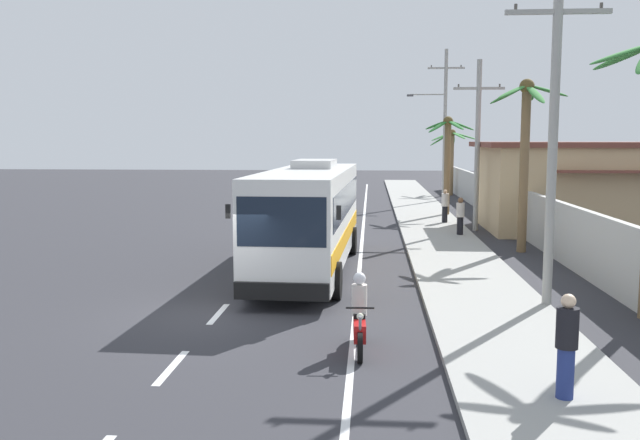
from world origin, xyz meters
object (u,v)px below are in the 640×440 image
coach_bus_foreground (310,214)px  pedestrian_near_kerb (460,215)px  palm_third (525,139)px  motorcycle_beside_bus (359,320)px  pedestrian_midwalk (445,205)px  utility_pole_nearest (553,132)px  pedestrian_far_walk (567,344)px  utility_pole_mid (478,142)px  utility_pole_far (444,122)px  palm_fourth (447,150)px  palm_nearest (452,149)px

coach_bus_foreground → pedestrian_near_kerb: size_ratio=7.01×
pedestrian_near_kerb → palm_third: 5.33m
coach_bus_foreground → pedestrian_near_kerb: coach_bus_foreground is taller
motorcycle_beside_bus → palm_third: 14.72m
pedestrian_midwalk → utility_pole_nearest: bearing=141.1°
motorcycle_beside_bus → pedestrian_far_walk: size_ratio=1.13×
utility_pole_mid → utility_pole_far: size_ratio=0.77×
motorcycle_beside_bus → utility_pole_far: size_ratio=0.19×
palm_fourth → coach_bus_foreground: bearing=-110.9°
coach_bus_foreground → utility_pole_far: 26.79m
pedestrian_midwalk → utility_pole_far: (1.21, 13.07, 4.56)m
pedestrian_far_walk → utility_pole_nearest: (1.35, 6.52, 3.48)m
palm_nearest → palm_fourth: bearing=-97.6°
utility_pole_far → coach_bus_foreground: bearing=-105.3°
pedestrian_far_walk → palm_nearest: bearing=-27.4°
pedestrian_midwalk → palm_third: 9.08m
pedestrian_midwalk → utility_pole_far: size_ratio=0.16×
motorcycle_beside_bus → pedestrian_near_kerb: bearing=75.9°
pedestrian_far_walk → pedestrian_near_kerb: bearing=-25.6°
pedestrian_near_kerb → utility_pole_nearest: 13.24m
motorcycle_beside_bus → utility_pole_mid: (5.22, 19.00, 3.56)m
pedestrian_near_kerb → utility_pole_nearest: size_ratio=0.19×
coach_bus_foreground → palm_nearest: size_ratio=2.26×
pedestrian_near_kerb → utility_pole_far: utility_pole_far is taller
utility_pole_far → palm_fourth: size_ratio=1.86×
utility_pole_far → palm_third: bearing=-87.7°
utility_pole_mid → palm_fourth: size_ratio=1.43×
pedestrian_near_kerb → pedestrian_midwalk: 4.49m
utility_pole_far → motorcycle_beside_bus: bearing=-98.7°
coach_bus_foreground → utility_pole_mid: size_ratio=1.44×
coach_bus_foreground → utility_pole_nearest: 8.47m
palm_nearest → motorcycle_beside_bus: bearing=-99.2°
pedestrian_near_kerb → pedestrian_midwalk: (-0.19, 4.49, 0.00)m
coach_bus_foreground → palm_fourth: palm_fourth is taller
pedestrian_near_kerb → palm_fourth: palm_fourth is taller
pedestrian_midwalk → pedestrian_near_kerb: bearing=141.0°
palm_third → coach_bus_foreground: bearing=-151.0°
palm_nearest → utility_pole_nearest: bearing=-92.7°
utility_pole_mid → palm_fourth: utility_pole_mid is taller
motorcycle_beside_bus → palm_nearest: palm_nearest is taller
palm_nearest → utility_pole_far: bearing=-102.4°
pedestrian_midwalk → utility_pole_nearest: size_ratio=0.19×
utility_pole_mid → pedestrian_far_walk: bearing=-94.8°
pedestrian_near_kerb → palm_third: palm_third is taller
utility_pole_nearest → palm_fourth: (-0.27, 21.08, -0.75)m
pedestrian_near_kerb → utility_pole_mid: size_ratio=0.21×
pedestrian_midwalk → palm_third: bearing=152.8°
utility_pole_mid → palm_third: size_ratio=1.22×
coach_bus_foreground → palm_fourth: 17.63m
motorcycle_beside_bus → pedestrian_near_kerb: (4.18, 16.59, 0.35)m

